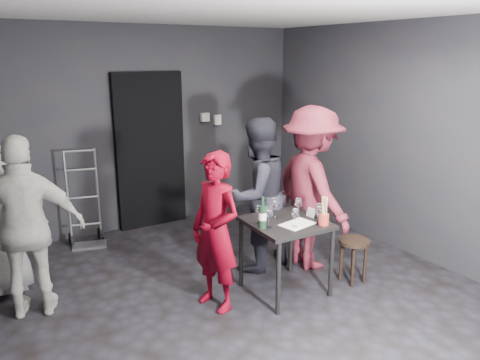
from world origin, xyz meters
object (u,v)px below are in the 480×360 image
hand_truck (87,228)px  stool (354,249)px  man_maroon (312,173)px  bystander_cream (26,218)px  breadstick_cup (324,211)px  woman_black (257,186)px  tasting_table (286,230)px  wine_bottle (262,216)px  server_red (216,232)px

hand_truck → stool: hand_truck is taller
stool → man_maroon: bearing=102.0°
bystander_cream → breadstick_cup: (2.44, -1.15, -0.04)m
man_maroon → woman_black: bearing=69.0°
bystander_cream → breadstick_cup: bystander_cream is taller
tasting_table → wine_bottle: bearing=-172.7°
hand_truck → tasting_table: hand_truck is taller
hand_truck → stool: bearing=-33.6°
hand_truck → woman_black: size_ratio=0.64×
tasting_table → bystander_cream: (-2.20, 0.88, 0.27)m
bystander_cream → woman_black: bearing=-169.4°
wine_bottle → breadstick_cup: size_ratio=1.02×
stool → woman_black: woman_black is taller
server_red → bystander_cream: size_ratio=0.80×
man_maroon → breadstick_cup: bearing=154.0°
bystander_cream → breadstick_cup: bearing=172.0°
server_red → bystander_cream: 1.68m
woman_black → hand_truck: bearing=-56.7°
stool → server_red: bearing=167.4°
woman_black → bystander_cream: size_ratio=1.02×
wine_bottle → breadstick_cup: 0.59m
server_red → woman_black: woman_black is taller
hand_truck → man_maroon: size_ratio=0.56×
stool → server_red: size_ratio=0.32×
tasting_table → stool: tasting_table is taller
hand_truck → breadstick_cup: hand_truck is taller
bystander_cream → tasting_table: bearing=175.4°
stool → woman_black: bearing=128.7°
stool → hand_truck: bearing=130.5°
hand_truck → breadstick_cup: (1.62, -2.54, 0.66)m
hand_truck → server_red: size_ratio=0.81×
server_red → woman_black: size_ratio=0.79×
tasting_table → wine_bottle: wine_bottle is taller
tasting_table → breadstick_cup: breadstick_cup is taller
woman_black → server_red: bearing=24.6°
hand_truck → bystander_cream: bearing=-104.5°
tasting_table → breadstick_cup: (0.24, -0.27, 0.23)m
tasting_table → breadstick_cup: 0.43m
server_red → bystander_cream: bystander_cream is taller
woman_black → bystander_cream: bearing=-14.6°
woman_black → breadstick_cup: bearing=93.0°
stool → wine_bottle: 1.17m
hand_truck → stool: (2.11, -2.48, 0.15)m
woman_black → bystander_cream: (-2.27, 0.26, -0.02)m
stool → man_maroon: size_ratio=0.22×
breadstick_cup → wine_bottle: bearing=157.3°
woman_black → wine_bottle: bearing=52.3°
hand_truck → server_red: server_red is taller
hand_truck → wine_bottle: bearing=-49.1°
woman_black → wine_bottle: (-0.38, -0.66, -0.08)m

